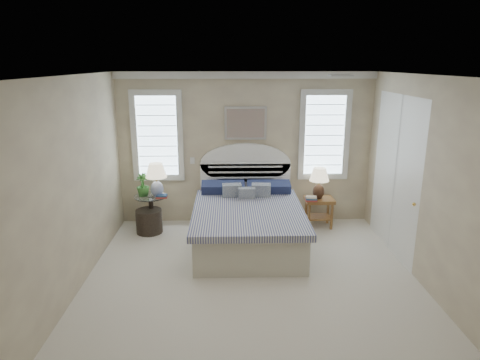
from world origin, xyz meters
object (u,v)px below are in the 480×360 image
at_px(nightstand_right, 319,206).
at_px(floor_pot, 149,221).
at_px(bed, 248,221).
at_px(lamp_right, 319,180).
at_px(side_table_left, 151,209).
at_px(lamp_left, 156,176).

relative_size(nightstand_right, floor_pot, 1.18).
distance_m(bed, lamp_right, 1.54).
bearing_deg(floor_pot, side_table_left, 74.01).
relative_size(bed, floor_pot, 5.08).
distance_m(bed, floor_pot, 1.76).
bearing_deg(floor_pot, lamp_right, 3.97).
relative_size(nightstand_right, lamp_right, 0.95).
bearing_deg(nightstand_right, floor_pot, -176.12).
distance_m(bed, lamp_left, 1.74).
bearing_deg(floor_pot, nightstand_right, 3.88).
distance_m(lamp_left, lamp_right, 2.81).
height_order(floor_pot, lamp_left, lamp_left).
bearing_deg(lamp_right, lamp_left, -177.42).
relative_size(side_table_left, nightstand_right, 1.19).
relative_size(side_table_left, lamp_right, 1.13).
xyz_separation_m(lamp_left, lamp_right, (2.81, 0.13, -0.12)).
bearing_deg(nightstand_right, lamp_left, -177.50).
bearing_deg(lamp_left, nightstand_right, 2.50).
height_order(bed, floor_pot, bed).
bearing_deg(side_table_left, floor_pot, -105.99).
distance_m(side_table_left, floor_pot, 0.21).
xyz_separation_m(nightstand_right, lamp_right, (-0.02, 0.00, 0.48)).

